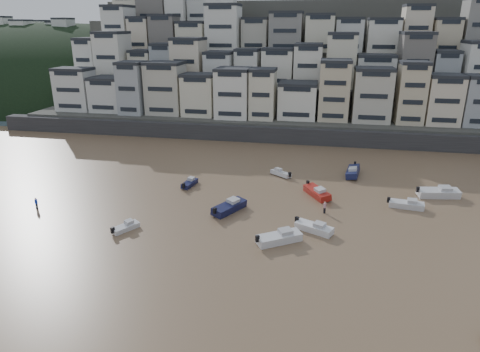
% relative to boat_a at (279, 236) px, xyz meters
% --- Properties ---
extents(ground, '(400.00, 400.00, 0.00)m').
position_rel_boat_a_xyz_m(ground, '(-13.17, -18.18, -0.84)').
color(ground, brown).
rests_on(ground, ground).
extents(sea_strip, '(340.00, 340.00, 0.00)m').
position_rel_boat_a_xyz_m(sea_strip, '(-123.17, 126.82, -0.84)').
color(sea_strip, '#445461').
rests_on(sea_strip, ground).
extents(harbor_wall, '(140.00, 3.00, 3.50)m').
position_rel_boat_a_xyz_m(harbor_wall, '(-3.17, 46.82, 0.91)').
color(harbor_wall, '#38383A').
rests_on(harbor_wall, ground).
extents(hillside, '(141.04, 66.00, 50.00)m').
position_rel_boat_a_xyz_m(hillside, '(1.56, 86.66, 12.17)').
color(hillside, '#4C4C47').
rests_on(hillside, ground).
extents(headland, '(216.00, 135.00, 53.33)m').
position_rel_boat_a_xyz_m(headland, '(-108.17, 116.81, -0.83)').
color(headland, black).
rests_on(headland, ground).
extents(boat_a, '(6.27, 5.10, 1.69)m').
position_rel_boat_a_xyz_m(boat_a, '(0.00, 0.00, 0.00)').
color(boat_a, silver).
rests_on(boat_a, ground).
extents(boat_b, '(5.64, 3.99, 1.48)m').
position_rel_boat_a_xyz_m(boat_b, '(4.11, 3.77, -0.10)').
color(boat_b, silver).
rests_on(boat_b, ground).
extents(boat_c, '(4.86, 6.62, 1.74)m').
position_rel_boat_a_xyz_m(boat_c, '(-7.95, 7.83, 0.03)').
color(boat_c, '#12153A').
rests_on(boat_c, ground).
extents(boat_d, '(5.45, 2.40, 1.44)m').
position_rel_boat_a_xyz_m(boat_d, '(17.02, 13.92, -0.12)').
color(boat_d, silver).
rests_on(boat_d, ground).
extents(boat_e, '(4.98, 6.38, 1.70)m').
position_rel_boat_a_xyz_m(boat_e, '(4.15, 15.92, 0.01)').
color(boat_e, maroon).
rests_on(boat_e, ground).
extents(boat_f, '(2.13, 4.53, 1.19)m').
position_rel_boat_a_xyz_m(boat_f, '(-16.56, 16.52, -0.25)').
color(boat_f, '#13163D').
rests_on(boat_f, ground).
extents(boat_g, '(7.07, 3.33, 1.85)m').
position_rel_boat_a_xyz_m(boat_g, '(22.52, 19.18, 0.08)').
color(boat_g, silver).
rests_on(boat_g, ground).
extents(boat_h, '(4.35, 3.72, 1.19)m').
position_rel_boat_a_xyz_m(boat_h, '(-2.30, 24.29, -0.25)').
color(boat_h, silver).
rests_on(boat_h, ground).
extents(boat_i, '(3.09, 6.74, 1.77)m').
position_rel_boat_a_xyz_m(boat_i, '(10.14, 26.96, 0.04)').
color(boat_i, '#161B46').
rests_on(boat_i, ground).
extents(boat_j, '(3.18, 4.12, 1.10)m').
position_rel_boat_a_xyz_m(boat_j, '(-19.82, -0.55, -0.30)').
color(boat_j, silver).
rests_on(boat_j, ground).
extents(person_blue, '(0.44, 0.44, 1.74)m').
position_rel_boat_a_xyz_m(person_blue, '(-35.37, 3.28, 0.03)').
color(person_blue, blue).
rests_on(person_blue, ground).
extents(person_pink, '(0.44, 0.44, 1.74)m').
position_rel_boat_a_xyz_m(person_pink, '(5.37, 9.80, 0.03)').
color(person_pink, '#B9828E').
rests_on(person_pink, ground).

